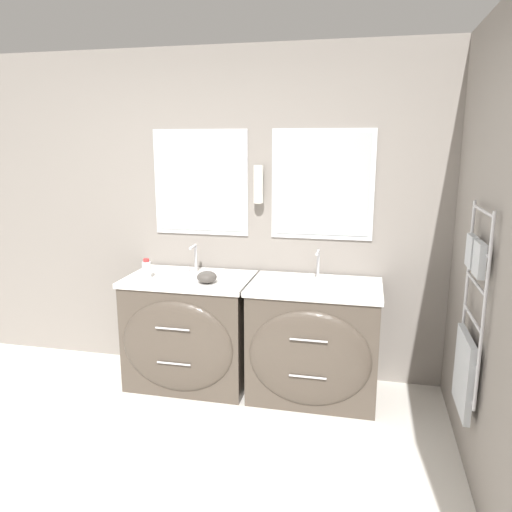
{
  "coord_description": "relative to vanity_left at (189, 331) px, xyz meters",
  "views": [
    {
      "loc": [
        1.14,
        -1.86,
        1.87
      ],
      "look_at": [
        0.42,
        1.38,
        1.12
      ],
      "focal_mm": 35.0,
      "sensor_mm": 36.0,
      "label": 1
    }
  ],
  "objects": [
    {
      "name": "vanity_left",
      "position": [
        0.0,
        0.0,
        0.0
      ],
      "size": [
        0.96,
        0.69,
        0.87
      ],
      "color": "#4C4238",
      "rests_on": "ground_plane"
    },
    {
      "name": "toiletry_bottle",
      "position": [
        -0.3,
        -0.06,
        0.5
      ],
      "size": [
        0.07,
        0.07,
        0.15
      ],
      "color": "silver",
      "rests_on": "vanity_left"
    },
    {
      "name": "vanity_right",
      "position": [
        0.97,
        0.0,
        0.0
      ],
      "size": [
        0.96,
        0.69,
        0.87
      ],
      "color": "#4C4238",
      "rests_on": "ground_plane"
    },
    {
      "name": "wall_right",
      "position": [
        1.97,
        -0.71,
        0.85
      ],
      "size": [
        0.13,
        3.96,
        2.6
      ],
      "color": "gray",
      "rests_on": "ground_plane"
    },
    {
      "name": "faucet_left",
      "position": [
        0.0,
        0.19,
        0.54
      ],
      "size": [
        0.17,
        0.14,
        0.23
      ],
      "color": "silver",
      "rests_on": "vanity_left"
    },
    {
      "name": "wall_back",
      "position": [
        0.18,
        0.4,
        0.87
      ],
      "size": [
        5.15,
        0.16,
        2.6
      ],
      "color": "gray",
      "rests_on": "ground_plane"
    },
    {
      "name": "amenity_bowl",
      "position": [
        0.19,
        -0.1,
        0.47
      ],
      "size": [
        0.15,
        0.15,
        0.09
      ],
      "color": "#4C4742",
      "rests_on": "vanity_left"
    },
    {
      "name": "faucet_right",
      "position": [
        0.97,
        0.19,
        0.54
      ],
      "size": [
        0.17,
        0.14,
        0.23
      ],
      "color": "silver",
      "rests_on": "vanity_right"
    }
  ]
}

